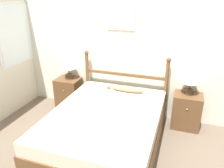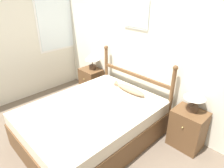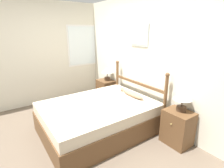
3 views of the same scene
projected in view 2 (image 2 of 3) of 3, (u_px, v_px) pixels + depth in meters
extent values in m
plane|color=brown|center=(63.00, 161.00, 2.75)|extent=(16.00, 16.00, 0.00)
cube|color=beige|center=(146.00, 47.00, 3.28)|extent=(6.40, 0.06, 2.55)
cube|color=#ADB7B2|center=(136.00, 15.00, 3.17)|extent=(0.49, 0.02, 0.44)
cube|color=beige|center=(136.00, 15.00, 3.16)|extent=(0.43, 0.01, 0.38)
cube|color=white|center=(56.00, 24.00, 4.29)|extent=(0.01, 0.89, 1.12)
cube|color=white|center=(56.00, 24.00, 4.28)|extent=(0.01, 0.81, 1.04)
cube|color=brown|center=(93.00, 128.00, 3.11)|extent=(1.52, 2.03, 0.38)
cube|color=beige|center=(92.00, 112.00, 2.99)|extent=(1.48, 1.99, 0.19)
cylinder|color=brown|center=(106.00, 75.00, 4.04)|extent=(0.06, 0.06, 1.09)
sphere|color=brown|center=(106.00, 48.00, 3.78)|extent=(0.08, 0.08, 0.08)
cylinder|color=brown|center=(170.00, 102.00, 3.10)|extent=(0.06, 0.06, 1.09)
sphere|color=brown|center=(175.00, 68.00, 2.85)|extent=(0.08, 0.08, 0.08)
cube|color=brown|center=(135.00, 75.00, 3.46)|extent=(1.46, 0.04, 0.05)
cube|color=brown|center=(91.00, 82.00, 4.32)|extent=(0.45, 0.36, 0.60)
sphere|color=tan|center=(84.00, 79.00, 4.15)|extent=(0.02, 0.02, 0.02)
cube|color=brown|center=(187.00, 129.00, 2.91)|extent=(0.45, 0.36, 0.60)
sphere|color=tan|center=(182.00, 128.00, 2.73)|extent=(0.02, 0.02, 0.02)
cylinder|color=#422D1E|center=(93.00, 67.00, 4.19)|extent=(0.15, 0.15, 0.08)
cylinder|color=#422D1E|center=(92.00, 62.00, 4.15)|extent=(0.02, 0.02, 0.12)
cone|color=beige|center=(92.00, 56.00, 4.09)|extent=(0.30, 0.30, 0.14)
cylinder|color=#422D1E|center=(193.00, 108.00, 2.79)|extent=(0.15, 0.15, 0.08)
cylinder|color=#422D1E|center=(194.00, 102.00, 2.74)|extent=(0.02, 0.02, 0.12)
cone|color=beige|center=(196.00, 93.00, 2.68)|extent=(0.30, 0.30, 0.14)
ellipsoid|color=#997A5B|center=(131.00, 90.00, 3.32)|extent=(0.58, 0.13, 0.10)
cone|color=#997A5B|center=(117.00, 84.00, 3.52)|extent=(0.06, 0.09, 0.09)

